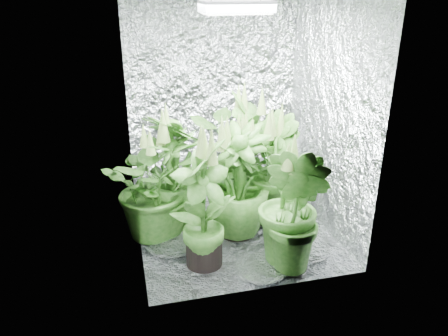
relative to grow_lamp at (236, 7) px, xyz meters
name	(u,v)px	position (x,y,z in m)	size (l,w,h in m)	color
ground	(234,231)	(0.00, 0.00, -1.83)	(1.60, 1.60, 0.00)	white
walls	(235,120)	(0.00, 0.00, -0.83)	(1.62, 1.62, 2.00)	white
grow_lamp	(236,7)	(0.00, 0.00, 0.00)	(0.50, 0.30, 0.22)	gray
plant_a	(156,186)	(-0.64, 0.08, -1.36)	(0.81, 0.81, 0.98)	black
plant_b	(249,151)	(0.28, 0.51, -1.29)	(0.78, 0.78, 1.16)	black
plant_c	(272,171)	(0.37, 0.12, -1.35)	(0.53, 0.53, 1.05)	black
plant_d	(176,173)	(-0.45, 0.23, -1.33)	(0.78, 0.78, 1.10)	black
plant_e	(241,170)	(0.12, 0.20, -1.34)	(1.07, 1.07, 1.02)	black
plant_f	(203,204)	(-0.34, -0.41, -1.32)	(0.73, 0.73, 1.10)	black
plant_g	(293,208)	(0.27, -0.60, -1.33)	(0.73, 0.73, 1.07)	black
plant_h	(238,183)	(0.02, -0.04, -1.36)	(0.74, 0.74, 1.04)	black
circulation_fan	(278,182)	(0.62, 0.60, -1.69)	(0.17, 0.27, 0.32)	black
plant_label	(301,233)	(0.33, -0.63, -1.53)	(0.05, 0.01, 0.07)	white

